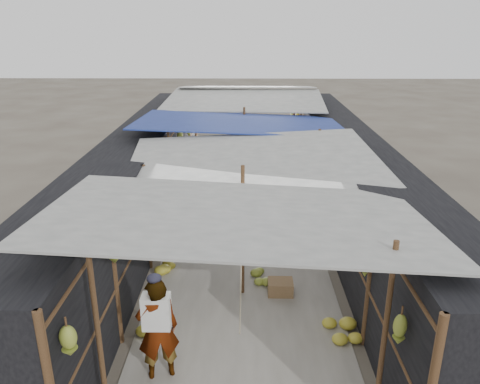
{
  "coord_description": "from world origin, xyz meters",
  "views": [
    {
      "loc": [
        0.05,
        -4.9,
        4.97
      ],
      "look_at": [
        -0.08,
        5.33,
        1.25
      ],
      "focal_mm": 35.0,
      "sensor_mm": 36.0,
      "label": 1
    }
  ],
  "objects_px": {
    "crate_near": "(280,288)",
    "vendor_elderly": "(158,329)",
    "shopper_blue": "(218,167)",
    "vendor_seated": "(269,189)",
    "black_basin": "(289,186)"
  },
  "relations": [
    {
      "from": "crate_near",
      "to": "black_basin",
      "type": "height_order",
      "value": "crate_near"
    },
    {
      "from": "shopper_blue",
      "to": "vendor_seated",
      "type": "bearing_deg",
      "value": -40.78
    },
    {
      "from": "black_basin",
      "to": "vendor_elderly",
      "type": "bearing_deg",
      "value": -107.32
    },
    {
      "from": "vendor_elderly",
      "to": "vendor_seated",
      "type": "height_order",
      "value": "vendor_elderly"
    },
    {
      "from": "black_basin",
      "to": "vendor_elderly",
      "type": "distance_m",
      "value": 8.85
    },
    {
      "from": "black_basin",
      "to": "crate_near",
      "type": "bearing_deg",
      "value": -96.37
    },
    {
      "from": "crate_near",
      "to": "vendor_elderly",
      "type": "height_order",
      "value": "vendor_elderly"
    },
    {
      "from": "vendor_elderly",
      "to": "shopper_blue",
      "type": "distance_m",
      "value": 7.82
    },
    {
      "from": "black_basin",
      "to": "vendor_seated",
      "type": "relative_size",
      "value": 0.54
    },
    {
      "from": "crate_near",
      "to": "black_basin",
      "type": "xyz_separation_m",
      "value": [
        0.69,
        6.18,
        -0.06
      ]
    },
    {
      "from": "vendor_elderly",
      "to": "shopper_blue",
      "type": "xyz_separation_m",
      "value": [
        0.42,
        7.81,
        0.07
      ]
    },
    {
      "from": "vendor_seated",
      "to": "shopper_blue",
      "type": "bearing_deg",
      "value": -117.56
    },
    {
      "from": "vendor_elderly",
      "to": "shopper_blue",
      "type": "relative_size",
      "value": 0.92
    },
    {
      "from": "crate_near",
      "to": "vendor_seated",
      "type": "distance_m",
      "value": 4.73
    },
    {
      "from": "crate_near",
      "to": "vendor_seated",
      "type": "xyz_separation_m",
      "value": [
        -0.01,
        4.71,
        0.35
      ]
    }
  ]
}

